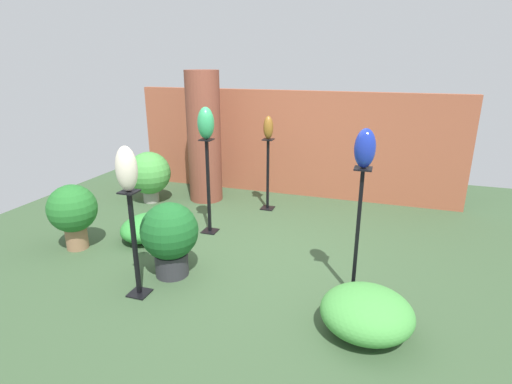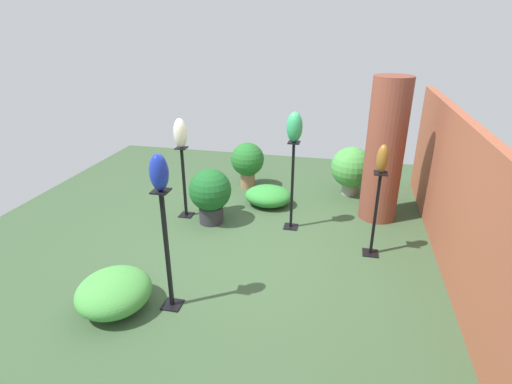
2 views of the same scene
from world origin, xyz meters
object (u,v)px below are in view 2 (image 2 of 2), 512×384
at_px(pedestal_ivory, 184,186).
at_px(potted_plant_near_pillar, 351,168).
at_px(art_vase_jade, 295,127).
at_px(art_vase_ivory, 180,133).
at_px(pedestal_cobalt, 167,256).
at_px(art_vase_cobalt, 159,172).
at_px(brick_pillar, 385,151).
at_px(pedestal_bronze, 375,218).
at_px(pedestal_jade, 292,190).
at_px(art_vase_bronze, 383,159).
at_px(potted_plant_back_center, 248,161).
at_px(potted_plant_mid_left, 210,193).

relative_size(pedestal_ivory, potted_plant_near_pillar, 1.30).
height_order(art_vase_jade, art_vase_ivory, art_vase_jade).
height_order(pedestal_cobalt, art_vase_cobalt, art_vase_cobalt).
relative_size(brick_pillar, art_vase_ivory, 4.95).
bearing_deg(pedestal_bronze, art_vase_cobalt, -53.82).
distance_m(pedestal_jade, art_vase_bronze, 1.41).
bearing_deg(pedestal_bronze, art_vase_bronze, 180.00).
relative_size(pedestal_cobalt, potted_plant_near_pillar, 1.57).
height_order(brick_pillar, art_vase_cobalt, brick_pillar).
bearing_deg(pedestal_ivory, art_vase_bronze, 79.27).
relative_size(pedestal_bronze, potted_plant_back_center, 1.36).
xyz_separation_m(pedestal_bronze, potted_plant_mid_left, (-0.40, -2.31, -0.04)).
bearing_deg(art_vase_bronze, brick_pillar, 173.57).
relative_size(pedestal_ivory, pedestal_bronze, 0.98).
xyz_separation_m(art_vase_jade, art_vase_bronze, (0.49, 1.12, -0.20)).
xyz_separation_m(brick_pillar, art_vase_ivory, (0.61, -2.89, 0.26)).
relative_size(art_vase_ivory, potted_plant_mid_left, 0.51).
height_order(pedestal_cobalt, art_vase_jade, art_vase_jade).
bearing_deg(pedestal_ivory, potted_plant_mid_left, 75.07).
xyz_separation_m(brick_pillar, potted_plant_near_pillar, (-0.82, -0.42, -0.58)).
relative_size(pedestal_jade, potted_plant_back_center, 1.56).
distance_m(brick_pillar, pedestal_bronze, 1.26).
relative_size(pedestal_ivory, potted_plant_back_center, 1.33).
height_order(art_vase_ivory, art_vase_bronze, art_vase_ivory).
relative_size(brick_pillar, potted_plant_mid_left, 2.54).
distance_m(pedestal_ivory, pedestal_bronze, 2.81).
relative_size(art_vase_bronze, potted_plant_back_center, 0.42).
relative_size(pedestal_jade, pedestal_ivory, 1.18).
bearing_deg(potted_plant_mid_left, pedestal_bronze, 80.11).
xyz_separation_m(pedestal_ivory, art_vase_bronze, (0.52, 2.76, 0.80)).
bearing_deg(art_vase_jade, pedestal_ivory, -91.01).
distance_m(art_vase_jade, potted_plant_back_center, 1.97).
height_order(pedestal_ivory, art_vase_cobalt, art_vase_cobalt).
distance_m(potted_plant_near_pillar, potted_plant_mid_left, 2.54).
height_order(pedestal_cobalt, pedestal_ivory, pedestal_cobalt).
xyz_separation_m(pedestal_cobalt, art_vase_bronze, (-1.53, 2.10, 0.69)).
bearing_deg(brick_pillar, art_vase_cobalt, -39.84).
bearing_deg(potted_plant_back_center, art_vase_cobalt, 0.16).
xyz_separation_m(potted_plant_near_pillar, potted_plant_mid_left, (1.55, -2.01, -0.01)).
xyz_separation_m(art_vase_jade, potted_plant_near_pillar, (-1.45, 0.82, -1.02)).
distance_m(pedestal_bronze, art_vase_bronze, 0.79).
distance_m(brick_pillar, pedestal_jade, 1.47).
height_order(art_vase_cobalt, art_vase_jade, art_vase_jade).
bearing_deg(art_vase_jade, potted_plant_near_pillar, 150.53).
xyz_separation_m(art_vase_cobalt, potted_plant_mid_left, (-1.94, -0.21, -1.04)).
distance_m(art_vase_ivory, potted_plant_mid_left, 0.96).
relative_size(pedestal_cobalt, art_vase_ivory, 3.11).
bearing_deg(pedestal_ivory, potted_plant_near_pillar, 120.02).
bearing_deg(pedestal_cobalt, art_vase_ivory, -162.09).
distance_m(pedestal_ivory, art_vase_cobalt, 2.39).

